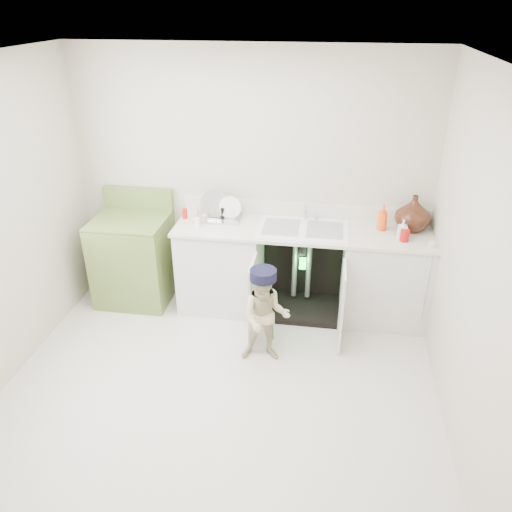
# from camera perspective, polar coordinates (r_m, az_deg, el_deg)

# --- Properties ---
(ground) EXTENTS (3.50, 3.50, 0.00)m
(ground) POSITION_cam_1_polar(r_m,az_deg,el_deg) (4.27, -3.95, -14.26)
(ground) COLOR #BAB3A3
(ground) RESTS_ON ground
(room_shell) EXTENTS (6.00, 5.50, 1.26)m
(room_shell) POSITION_cam_1_polar(r_m,az_deg,el_deg) (3.57, -4.59, 0.90)
(room_shell) COLOR beige
(room_shell) RESTS_ON ground
(counter_run) EXTENTS (2.44, 1.02, 1.24)m
(counter_run) POSITION_cam_1_polar(r_m,az_deg,el_deg) (4.92, 5.57, -1.38)
(counter_run) COLOR silver
(counter_run) RESTS_ON ground
(avocado_stove) EXTENTS (0.72, 0.65, 1.12)m
(avocado_stove) POSITION_cam_1_polar(r_m,az_deg,el_deg) (5.26, -13.74, -0.21)
(avocado_stove) COLOR #5C7734
(avocado_stove) RESTS_ON ground
(repair_worker) EXTENTS (0.53, 0.67, 0.88)m
(repair_worker) POSITION_cam_1_polar(r_m,az_deg,el_deg) (4.25, 1.09, -6.81)
(repair_worker) COLOR beige
(repair_worker) RESTS_ON ground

